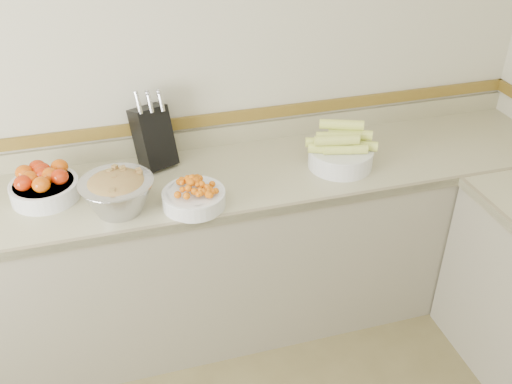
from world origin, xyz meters
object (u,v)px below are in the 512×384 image
object	(u,v)px
knife_block	(153,135)
corn_bowl	(341,152)
rhubarb_bowl	(117,192)
tomato_bowl	(44,184)
cherry_tomato_bowl	(194,196)

from	to	relation	value
knife_block	corn_bowl	size ratio (longest dim) A/B	1.12
knife_block	rhubarb_bowl	distance (m)	0.42
tomato_bowl	cherry_tomato_bowl	bearing A→B (deg)	-21.61
tomato_bowl	rhubarb_bowl	size ratio (longest dim) A/B	0.95
knife_block	rhubarb_bowl	world-z (taller)	knife_block
knife_block	corn_bowl	distance (m)	0.90
rhubarb_bowl	knife_block	bearing A→B (deg)	60.49
knife_block	corn_bowl	bearing A→B (deg)	-17.26
knife_block	tomato_bowl	world-z (taller)	knife_block
cherry_tomato_bowl	knife_block	bearing A→B (deg)	105.33
corn_bowl	tomato_bowl	bearing A→B (deg)	175.75
corn_bowl	cherry_tomato_bowl	bearing A→B (deg)	-168.93
corn_bowl	knife_block	bearing A→B (deg)	162.74
cherry_tomato_bowl	corn_bowl	distance (m)	0.76
corn_bowl	rhubarb_bowl	bearing A→B (deg)	-174.98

